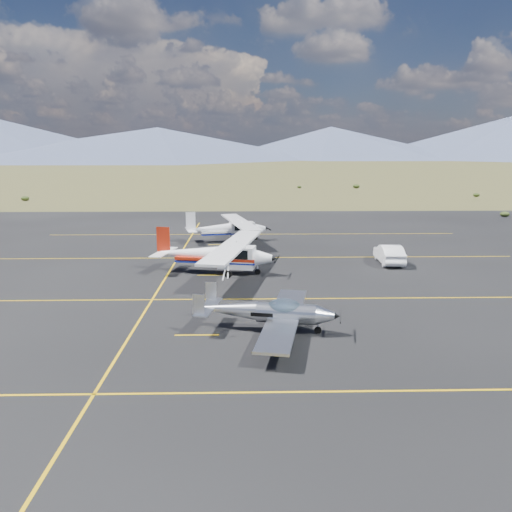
% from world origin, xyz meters
% --- Properties ---
extents(ground, '(1600.00, 1600.00, 0.00)m').
position_xyz_m(ground, '(0.00, 0.00, 0.00)').
color(ground, '#383D1C').
rests_on(ground, ground).
extents(apron, '(72.00, 72.00, 0.02)m').
position_xyz_m(apron, '(0.00, 7.00, 0.00)').
color(apron, black).
rests_on(apron, ground).
extents(aircraft_low_wing, '(6.38, 8.79, 1.90)m').
position_xyz_m(aircraft_low_wing, '(0.33, -3.04, 0.91)').
color(aircraft_low_wing, silver).
rests_on(aircraft_low_wing, apron).
extents(aircraft_cessna, '(7.59, 12.10, 3.06)m').
position_xyz_m(aircraft_cessna, '(-2.75, 8.13, 1.36)').
color(aircraft_cessna, white).
rests_on(aircraft_cessna, apron).
extents(aircraft_plain, '(7.01, 11.00, 2.78)m').
position_xyz_m(aircraft_plain, '(-2.33, 20.14, 1.24)').
color(aircraft_plain, white).
rests_on(aircraft_plain, apron).
extents(sedan, '(1.69, 4.33, 1.41)m').
position_xyz_m(sedan, '(9.80, 10.83, 0.71)').
color(sedan, white).
rests_on(sedan, apron).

